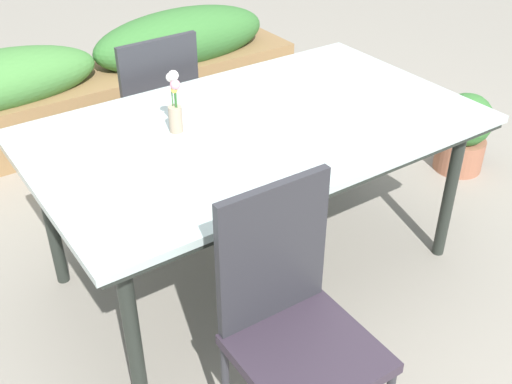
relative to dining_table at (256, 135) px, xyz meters
name	(u,v)px	position (x,y,z in m)	size (l,w,h in m)	color
ground_plane	(261,255)	(0.06, 0.05, -0.72)	(12.00, 12.00, 0.00)	gray
dining_table	(256,135)	(0.00, 0.00, 0.00)	(1.88, 1.12, 0.78)	#B2C6C1
chair_far_side	(152,107)	(-0.10, 0.82, -0.16)	(0.45, 0.45, 0.96)	#30292B
chair_near_left	(292,317)	(-0.42, -0.82, -0.16)	(0.43, 0.43, 0.99)	#342A37
flower_vase	(175,104)	(-0.31, 0.12, 0.18)	(0.06, 0.06, 0.27)	tan
planter_box	(99,82)	(-0.02, 1.82, -0.39)	(2.87, 0.54, 0.70)	olive
potted_plant	(464,132)	(1.55, 0.07, -0.47)	(0.32, 0.32, 0.49)	#9E6047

